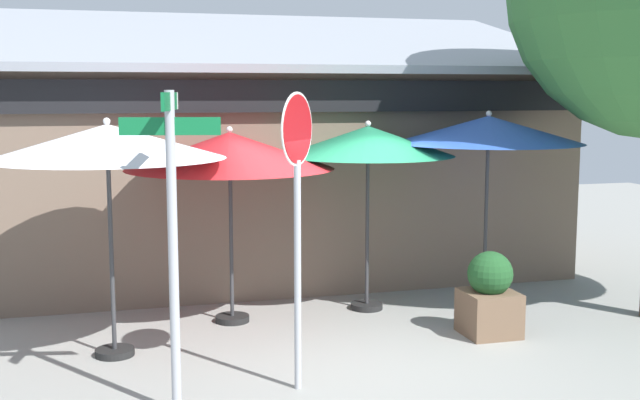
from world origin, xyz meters
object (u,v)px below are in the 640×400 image
(street_sign_post, at_px, (172,217))
(patio_umbrella_royal_blue_far_right, at_px, (488,131))
(patio_umbrella_forest_green_right, at_px, (368,142))
(patio_umbrella_crimson_center, at_px, (230,151))
(patio_umbrella_ivory_left, at_px, (107,143))
(sidewalk_planter, at_px, (489,296))
(stop_sign, at_px, (297,188))

(street_sign_post, relative_size, patio_umbrella_royal_blue_far_right, 1.10)
(patio_umbrella_royal_blue_far_right, bearing_deg, patio_umbrella_forest_green_right, 170.03)
(patio_umbrella_royal_blue_far_right, bearing_deg, street_sign_post, -149.50)
(street_sign_post, distance_m, patio_umbrella_crimson_center, 2.99)
(street_sign_post, height_order, patio_umbrella_forest_green_right, street_sign_post)
(patio_umbrella_ivory_left, distance_m, patio_umbrella_crimson_center, 1.81)
(patio_umbrella_crimson_center, bearing_deg, street_sign_post, -109.08)
(street_sign_post, xyz_separation_m, patio_umbrella_crimson_center, (0.97, 2.80, 0.38))
(street_sign_post, relative_size, patio_umbrella_ivory_left, 1.11)
(sidewalk_planter, bearing_deg, patio_umbrella_forest_green_right, 125.10)
(stop_sign, xyz_separation_m, patio_umbrella_ivory_left, (-1.77, 1.53, 0.38))
(stop_sign, distance_m, patio_umbrella_forest_green_right, 3.11)
(patio_umbrella_forest_green_right, height_order, sidewalk_planter, patio_umbrella_forest_green_right)
(patio_umbrella_royal_blue_far_right, bearing_deg, sidewalk_planter, -114.26)
(patio_umbrella_crimson_center, bearing_deg, sidewalk_planter, -25.33)
(patio_umbrella_royal_blue_far_right, height_order, sidewalk_planter, patio_umbrella_royal_blue_far_right)
(patio_umbrella_ivory_left, xyz_separation_m, patio_umbrella_forest_green_right, (3.39, 1.11, -0.12))
(patio_umbrella_ivory_left, distance_m, sidewalk_planter, 4.87)
(patio_umbrella_forest_green_right, xyz_separation_m, patio_umbrella_royal_blue_far_right, (1.63, -0.29, 0.14))
(patio_umbrella_crimson_center, height_order, patio_umbrella_royal_blue_far_right, patio_umbrella_royal_blue_far_right)
(stop_sign, height_order, patio_umbrella_crimson_center, stop_sign)
(street_sign_post, bearing_deg, patio_umbrella_royal_blue_far_right, 30.50)
(patio_umbrella_forest_green_right, bearing_deg, street_sign_post, -134.29)
(patio_umbrella_ivory_left, bearing_deg, sidewalk_planter, -5.21)
(street_sign_post, height_order, patio_umbrella_royal_blue_far_right, street_sign_post)
(stop_sign, bearing_deg, patio_umbrella_ivory_left, 139.10)
(street_sign_post, relative_size, stop_sign, 1.00)
(street_sign_post, xyz_separation_m, stop_sign, (1.23, 0.28, 0.20))
(patio_umbrella_forest_green_right, xyz_separation_m, sidewalk_planter, (1.07, -1.52, -1.81))
(street_sign_post, xyz_separation_m, sidewalk_planter, (3.92, 1.40, -1.35))
(stop_sign, distance_m, patio_umbrella_ivory_left, 2.37)
(patio_umbrella_crimson_center, xyz_separation_m, patio_umbrella_forest_green_right, (1.88, 0.12, 0.08))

